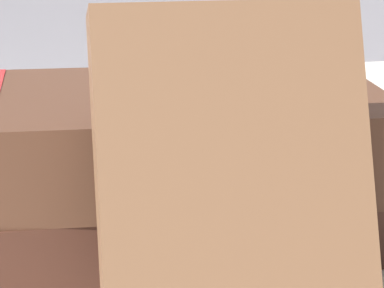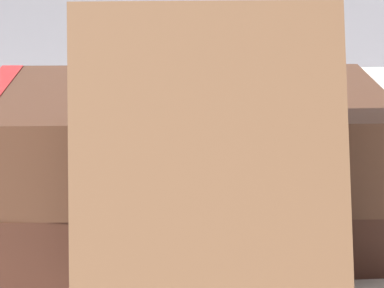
{
  "view_description": "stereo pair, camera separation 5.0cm",
  "coord_description": "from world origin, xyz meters",
  "px_view_note": "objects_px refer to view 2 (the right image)",
  "views": [
    {
      "loc": [
        -0.02,
        -0.43,
        0.18
      ],
      "look_at": [
        0.05,
        0.0,
        0.05
      ],
      "focal_mm": 85.0,
      "sensor_mm": 36.0,
      "label": 1
    },
    {
      "loc": [
        0.03,
        -0.43,
        0.18
      ],
      "look_at": [
        0.05,
        0.0,
        0.05
      ],
      "focal_mm": 85.0,
      "sensor_mm": 36.0,
      "label": 2
    }
  ],
  "objects_px": {
    "book_leaning_front": "(208,184)",
    "pocket_watch": "(282,84)",
    "book_flat_top": "(173,133)",
    "book_flat_bottom": "(174,200)"
  },
  "relations": [
    {
      "from": "book_leaning_front",
      "to": "pocket_watch",
      "type": "height_order",
      "value": "book_leaning_front"
    },
    {
      "from": "book_flat_top",
      "to": "book_leaning_front",
      "type": "height_order",
      "value": "book_leaning_front"
    },
    {
      "from": "book_flat_top",
      "to": "book_leaning_front",
      "type": "bearing_deg",
      "value": -82.14
    },
    {
      "from": "book_flat_bottom",
      "to": "pocket_watch",
      "type": "bearing_deg",
      "value": -11.61
    },
    {
      "from": "book_flat_bottom",
      "to": "pocket_watch",
      "type": "distance_m",
      "value": 0.08
    },
    {
      "from": "book_flat_top",
      "to": "pocket_watch",
      "type": "bearing_deg",
      "value": 0.14
    },
    {
      "from": "book_flat_top",
      "to": "book_flat_bottom",
      "type": "bearing_deg",
      "value": 85.84
    },
    {
      "from": "book_flat_bottom",
      "to": "book_flat_top",
      "type": "distance_m",
      "value": 0.04
    },
    {
      "from": "book_leaning_front",
      "to": "book_flat_top",
      "type": "bearing_deg",
      "value": 96.14
    },
    {
      "from": "book_flat_bottom",
      "to": "pocket_watch",
      "type": "height_order",
      "value": "pocket_watch"
    }
  ]
}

